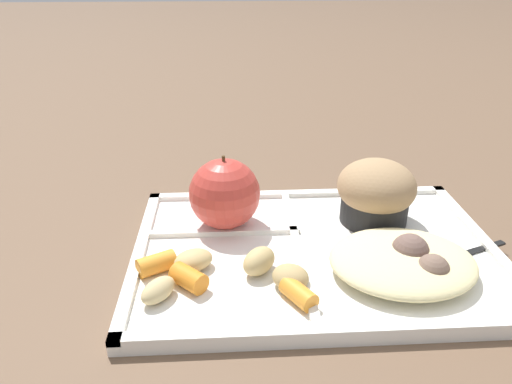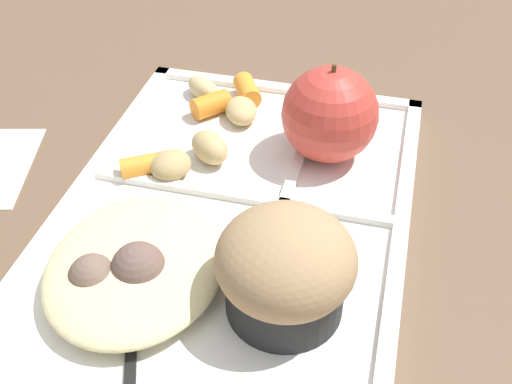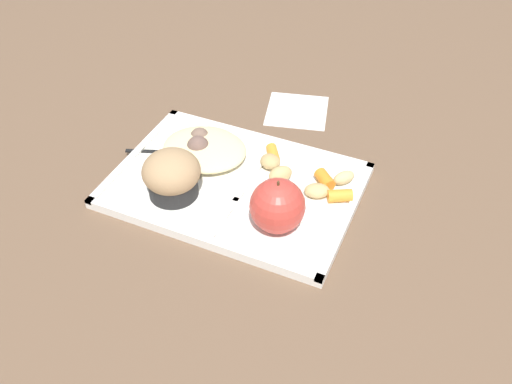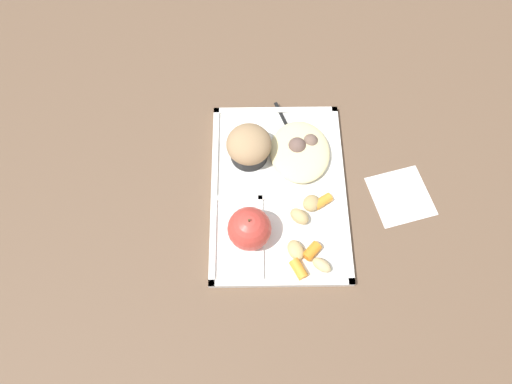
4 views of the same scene
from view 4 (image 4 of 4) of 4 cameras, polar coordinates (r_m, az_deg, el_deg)
name	(u,v)px [view 4 (image 4 of 4)]	position (r m, az deg, el deg)	size (l,w,h in m)	color
ground	(278,192)	(0.87, 2.89, 0.06)	(6.00, 6.00, 0.00)	brown
lunch_tray	(278,191)	(0.86, 2.89, 0.16)	(0.38, 0.26, 0.02)	white
green_apple	(249,229)	(0.79, -0.86, -4.79)	(0.08, 0.08, 0.09)	#C63D33
bran_muffin	(249,146)	(0.86, -0.93, 5.97)	(0.09, 0.09, 0.07)	black
carrot_slice_center	(299,269)	(0.80, 5.58, -9.95)	(0.02, 0.02, 0.04)	orange
carrot_slice_near_corner	(323,201)	(0.85, 8.69, -1.18)	(0.02, 0.02, 0.04)	orange
carrot_slice_diagonal	(312,251)	(0.81, 7.29, -7.64)	(0.02, 0.02, 0.03)	orange
potato_chunk_small	(299,216)	(0.83, 5.67, -3.18)	(0.04, 0.03, 0.03)	tan
potato_chunk_browned	(296,250)	(0.81, 5.19, -7.52)	(0.04, 0.03, 0.02)	tan
potato_chunk_wedge	(311,203)	(0.84, 7.21, -1.44)	(0.03, 0.03, 0.02)	tan
potato_chunk_golden	(322,265)	(0.81, 8.55, -9.39)	(0.04, 0.02, 0.02)	tan
egg_noodle_pile	(300,152)	(0.89, 5.73, 5.25)	(0.14, 0.12, 0.03)	beige
meatball_center	(297,147)	(0.89, 5.36, 5.91)	(0.04, 0.04, 0.04)	brown
meatball_side	(310,142)	(0.90, 7.08, 6.49)	(0.03, 0.03, 0.03)	#755B4C
plastic_fork	(291,135)	(0.92, 4.63, 7.43)	(0.14, 0.07, 0.00)	black
paper_napkin	(401,196)	(0.91, 18.33, -0.50)	(0.11, 0.11, 0.00)	white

